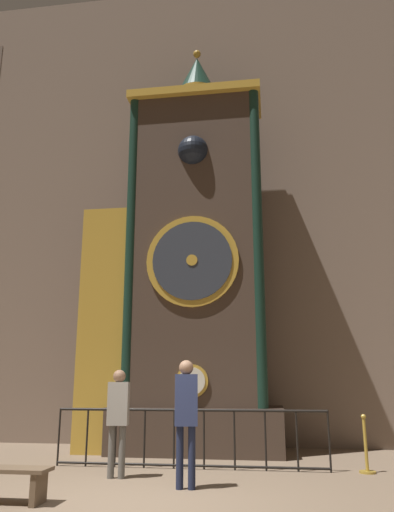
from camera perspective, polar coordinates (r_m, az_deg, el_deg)
ground_plane at (r=7.09m, az=-8.25°, el=-26.51°), size 28.00×28.00×0.00m
cathedral_back_wall at (r=13.87m, az=-0.47°, el=7.12°), size 24.00×0.32×13.11m
clock_tower at (r=11.87m, az=-1.52°, el=-1.34°), size 4.55×1.81×10.07m
railing_fence at (r=9.65m, az=-0.93°, el=-19.80°), size 5.02×0.05×1.04m
visitor_near at (r=8.83m, az=-9.00°, el=-17.17°), size 0.36×0.26×1.72m
visitor_far at (r=7.89m, az=-1.27°, el=-17.11°), size 0.38×0.28×1.85m
stanchion_post at (r=9.73m, az=18.78°, el=-20.63°), size 0.28×0.28×0.97m
visitor_bench at (r=7.57m, az=-21.07°, el=-22.59°), size 1.18×0.40×0.44m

